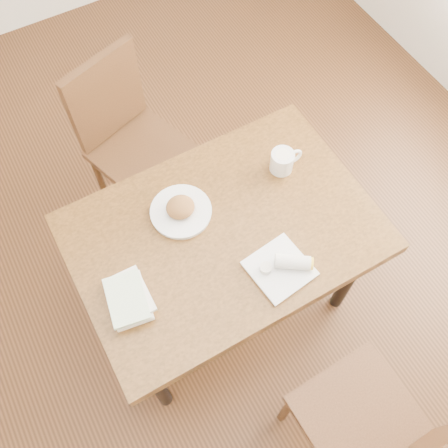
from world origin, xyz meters
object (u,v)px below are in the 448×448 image
table (224,240)px  chair_near (379,435)px  coffee_mug (283,161)px  chair_far (128,134)px  plate_burrito (284,267)px  book_stack (129,298)px  plate_scone (181,210)px

table → chair_near: (0.13, -0.91, -0.12)m
chair_near → coffee_mug: size_ratio=6.66×
table → chair_far: 0.80m
table → coffee_mug: bearing=21.2°
plate_burrito → book_stack: (-0.56, 0.17, 0.00)m
plate_scone → coffee_mug: 0.47m
plate_burrito → book_stack: size_ratio=1.08×
chair_far → book_stack: size_ratio=4.35×
coffee_mug → chair_far: bearing=125.0°
table → coffee_mug: (0.36, 0.14, 0.14)m
chair_far → plate_burrito: 1.08m
table → plate_burrito: size_ratio=4.99×
chair_far → plate_scone: bearing=-91.5°
chair_near → chair_far: 1.71m
book_stack → chair_near: bearing=-55.3°
book_stack → chair_far: bearing=68.2°
coffee_mug → plate_burrito: (-0.24, -0.39, -0.03)m
table → plate_scone: 0.22m
chair_far → plate_scone: 0.67m
chair_far → coffee_mug: size_ratio=6.66×
coffee_mug → plate_burrito: bearing=-122.0°
table → book_stack: book_stack is taller
chair_far → coffee_mug: chair_far is taller
plate_scone → coffee_mug: bearing=-1.5°
plate_scone → book_stack: size_ratio=1.12×
chair_near → book_stack: 1.03m
chair_far → chair_near: bearing=-82.5°
plate_scone → book_stack: plate_scone is taller
table → book_stack: (-0.44, -0.08, 0.11)m
chair_near → coffee_mug: (0.23, 1.05, 0.25)m
chair_far → plate_burrito: (0.21, -1.04, 0.22)m
chair_far → table: bearing=-83.1°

